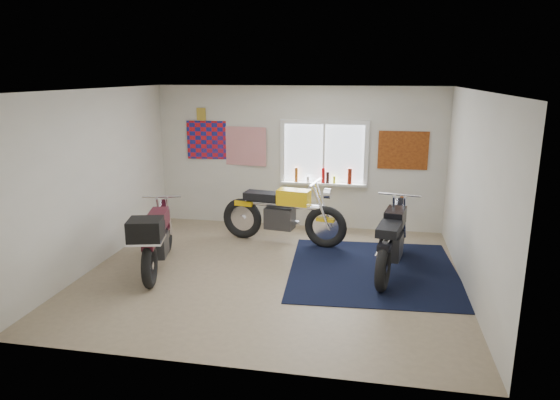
% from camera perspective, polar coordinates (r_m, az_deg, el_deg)
% --- Properties ---
extents(ground, '(5.50, 5.50, 0.00)m').
position_cam_1_polar(ground, '(7.57, -0.90, -8.39)').
color(ground, '#9E896B').
rests_on(ground, ground).
extents(room_shell, '(5.50, 5.50, 5.50)m').
position_cam_1_polar(room_shell, '(7.10, -0.95, 3.92)').
color(room_shell, white).
rests_on(room_shell, ground).
extents(navy_rug, '(2.65, 2.74, 0.01)m').
position_cam_1_polar(navy_rug, '(7.80, 10.57, -7.91)').
color(navy_rug, black).
rests_on(navy_rug, ground).
extents(window_assembly, '(1.66, 0.17, 1.26)m').
position_cam_1_polar(window_assembly, '(9.48, 5.03, 4.83)').
color(window_assembly, white).
rests_on(window_assembly, room_shell).
extents(oil_bottles, '(1.09, 0.09, 0.30)m').
position_cam_1_polar(oil_bottles, '(9.47, 5.42, 2.73)').
color(oil_bottles, '#994C16').
rests_on(oil_bottles, window_assembly).
extents(flag_display, '(1.60, 0.10, 1.17)m').
position_cam_1_polar(flag_display, '(9.92, -8.99, 9.67)').
color(flag_display, red).
rests_on(flag_display, room_shell).
extents(triumph_poster, '(0.90, 0.03, 0.70)m').
position_cam_1_polar(triumph_poster, '(9.44, 13.89, 5.53)').
color(triumph_poster, '#A54C14').
rests_on(triumph_poster, room_shell).
extents(yellow_triumph, '(2.29, 0.70, 1.16)m').
position_cam_1_polar(yellow_triumph, '(8.76, 0.26, -1.69)').
color(yellow_triumph, black).
rests_on(yellow_triumph, ground).
extents(black_chrome_bike, '(0.69, 2.13, 1.10)m').
position_cam_1_polar(black_chrome_bike, '(7.66, 12.66, -4.64)').
color(black_chrome_bike, black).
rests_on(black_chrome_bike, navy_rug).
extents(maroon_tourer, '(0.88, 2.03, 1.03)m').
position_cam_1_polar(maroon_tourer, '(7.65, -14.04, -4.30)').
color(maroon_tourer, black).
rests_on(maroon_tourer, ground).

